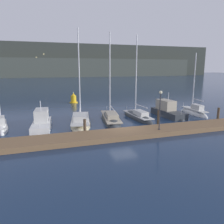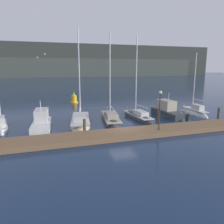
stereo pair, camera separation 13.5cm
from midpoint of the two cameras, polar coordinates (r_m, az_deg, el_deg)
name	(u,v)px [view 1 (the left image)]	position (r m, az deg, el deg)	size (l,w,h in m)	color
ground_plane	(124,131)	(22.05, 2.85, -4.93)	(400.00, 400.00, 0.00)	#192D4C
dock	(130,133)	(20.52, 4.50, -5.56)	(32.60, 2.80, 0.45)	brown
mooring_pile_1	(85,127)	(20.82, -7.30, -3.87)	(0.28, 0.28, 1.49)	#4C3D2D
mooring_pile_2	(158,119)	(23.46, 11.87, -1.82)	(0.28, 0.28, 1.85)	#4C3D2D
mooring_pile_3	(218,115)	(28.16, 25.86, -0.68)	(0.28, 0.28, 1.69)	#4C3D2D
sailboat_berth_1	(1,128)	(25.46, -27.04, -3.64)	(2.10, 5.57, 7.03)	white
motorboat_berth_2	(42,125)	(23.85, -18.03, -3.27)	(2.40, 5.91, 3.38)	white
sailboat_berth_3	(81,123)	(24.82, -8.37, -2.86)	(3.69, 8.36, 11.15)	beige
sailboat_berth_4	(111,120)	(26.07, -0.48, -2.09)	(3.43, 8.63, 11.03)	#2D3338
sailboat_berth_5	(137,117)	(27.49, 6.54, -1.42)	(1.99, 7.11, 10.90)	#2D3338
motorboat_berth_6	(168,113)	(29.46, 14.22, -0.34)	(2.45, 6.19, 3.70)	#2D3338
sailboat_berth_7	(194,113)	(31.74, 20.52, -0.26)	(1.69, 5.69, 8.87)	white
channel_buoy	(74,99)	(39.72, -10.10, 3.39)	(1.42, 1.42, 1.93)	gold
dock_lamppost	(160,104)	(20.81, 12.29, 2.16)	(0.32, 0.32, 3.70)	#2D2D33
hillside_backdrop	(58,62)	(155.69, -13.94, 12.67)	(240.00, 23.00, 21.79)	#333833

